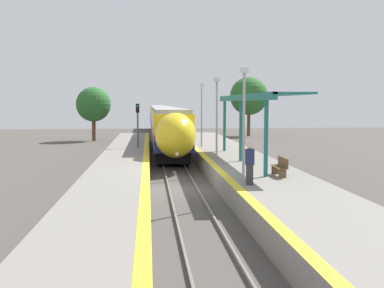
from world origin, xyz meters
TOP-DOWN VIEW (x-y plane):
  - ground_plane at (0.00, 0.00)m, footprint 120.00×120.00m
  - rail_left at (-0.72, 0.00)m, footprint 0.08×90.00m
  - rail_right at (0.72, 0.00)m, footprint 0.08×90.00m
  - train at (0.00, 40.72)m, footprint 2.77×72.19m
  - platform_right at (3.87, 0.00)m, footprint 4.37×64.00m
  - platform_left at (-3.31, 0.00)m, footprint 3.26×64.00m
  - platform_bench at (4.50, -2.03)m, footprint 0.44×1.69m
  - person_waiting at (2.51, -4.37)m, footprint 0.36×0.23m
  - railway_signal at (-2.56, 13.52)m, footprint 0.28×0.28m
  - lamppost_near at (2.46, -3.26)m, footprint 0.36×0.20m
  - lamppost_mid at (2.46, 5.16)m, footprint 0.36×0.20m
  - lamppost_far at (2.46, 13.58)m, footprint 0.36×0.20m
  - station_canopy at (4.31, 3.93)m, footprint 2.02×15.27m
  - background_tree_left at (-8.13, 33.17)m, footprint 4.07×4.07m
  - background_tree_right at (11.75, 39.60)m, footprint 5.10×5.10m

SIDE VIEW (x-z plane):
  - ground_plane at x=0.00m, z-range 0.00..0.00m
  - rail_left at x=-0.72m, z-range 0.00..0.15m
  - rail_right at x=0.72m, z-range 0.00..0.15m
  - platform_right at x=3.87m, z-range 0.00..1.00m
  - platform_left at x=-3.31m, z-range 0.00..1.00m
  - platform_bench at x=4.50m, z-range 1.02..1.91m
  - person_waiting at x=2.51m, z-range 1.03..2.79m
  - train at x=0.00m, z-range 0.29..4.29m
  - railway_signal at x=-2.56m, z-range 0.49..4.88m
  - lamppost_near at x=2.46m, z-range 1.37..6.38m
  - lamppost_mid at x=2.46m, z-range 1.37..6.38m
  - lamppost_far at x=2.46m, z-range 1.37..6.38m
  - background_tree_left at x=-8.13m, z-range 1.11..7.45m
  - station_canopy at x=4.31m, z-range 2.69..6.64m
  - background_tree_right at x=11.75m, z-range 1.40..9.33m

